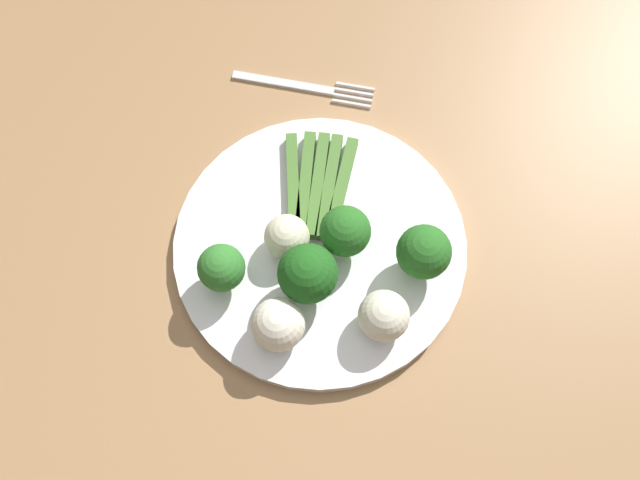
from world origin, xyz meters
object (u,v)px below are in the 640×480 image
Objects in this scene: fork at (305,87)px; broccoli_right at (308,274)px; cauliflower_outer_edge at (384,316)px; plate at (320,245)px; broccoli_front at (222,268)px; asparagus_bundle at (317,186)px; cauliflower_edge at (278,325)px; broccoli_back_right at (345,232)px; broccoli_left at (424,252)px; dining_table at (315,245)px; cauliflower_back at (287,237)px.

broccoli_right is at bearing -77.03° from fork.
plate is at bearing -133.84° from cauliflower_outer_edge.
cauliflower_outer_edge is (0.01, 0.16, -0.01)m from broccoli_front.
broccoli_right is 1.43× the size of cauliflower_outer_edge.
asparagus_bundle is 2.59× the size of cauliflower_outer_edge.
broccoli_back_right is at bearing 156.10° from cauliflower_edge.
broccoli_right is at bearing 95.08° from broccoli_front.
plate is 4.60× the size of broccoli_left.
broccoli_right is at bearing 8.02° from dining_table.
broccoli_left is 0.13m from cauliflower_back.
broccoli_front is (0.12, -0.07, 0.03)m from asparagus_bundle.
broccoli_front is 1.25× the size of cauliflower_back.
broccoli_right is 0.08m from broccoli_front.
asparagus_bundle is at bearing -72.44° from fork.
asparagus_bundle is 2.51× the size of cauliflower_edge.
broccoli_right is 1.39× the size of cauliflower_edge.
fork is (-0.26, -0.13, -0.04)m from cauliflower_outer_edge.
broccoli_back_right is (-0.05, 0.03, -0.00)m from broccoli_right.
fork is at bearing -164.54° from dining_table.
broccoli_back_right is at bearing 118.50° from broccoli_front.
fork is at bearing 173.83° from broccoli_front.
broccoli_right is 1.55× the size of cauliflower_back.
dining_table is 0.20m from cauliflower_outer_edge.
cauliflower_back is at bearing -143.74° from broccoli_right.
broccoli_right is 0.26m from fork.
broccoli_right is 0.05m from cauliflower_back.
cauliflower_outer_edge is 0.30× the size of fork.
broccoli_back_right is 0.06m from cauliflower_back.
broccoli_left is 0.07m from cauliflower_outer_edge.
asparagus_bundle is 1.96× the size of broccoli_left.
plate is 0.04m from cauliflower_back.
fork is at bearing -163.72° from plate.
cauliflower_outer_edge is at bearing 74.63° from broccoli_right.
cauliflower_edge reaches higher than fork.
cauliflower_back is at bearing -88.40° from broccoli_left.
cauliflower_back is at bearing -78.75° from broccoli_back_right.
broccoli_left is at bearing 67.18° from dining_table.
broccoli_left is at bearing 105.50° from broccoli_front.
broccoli_left is (0.07, 0.12, 0.03)m from asparagus_bundle.
cauliflower_outer_edge is (0.07, -0.03, -0.01)m from broccoli_left.
fork is at bearing -172.87° from cauliflower_edge.
broccoli_front is at bearing -94.95° from cauliflower_outer_edge.
broccoli_left reaches higher than cauliflower_back.
broccoli_right reaches higher than broccoli_back_right.
cauliflower_back is (-0.09, -0.01, -0.00)m from cauliflower_edge.
plate is 2.35× the size of asparagus_bundle.
broccoli_front reaches higher than cauliflower_back.
broccoli_front is at bearing -47.73° from cauliflower_back.
broccoli_front is at bearing -84.92° from broccoli_right.
cauliflower_outer_edge is at bearing 106.35° from cauliflower_edge.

